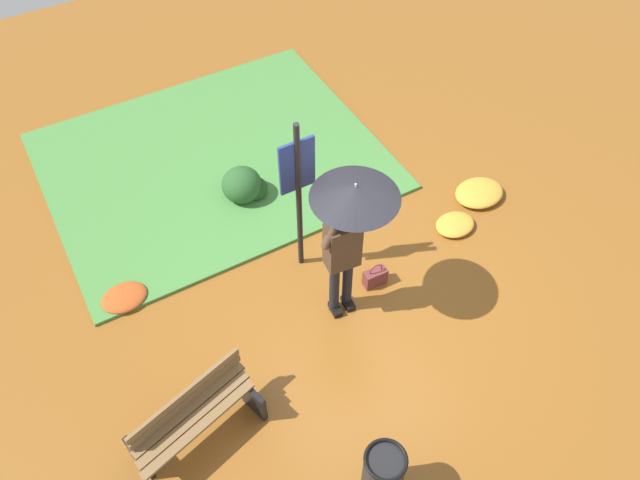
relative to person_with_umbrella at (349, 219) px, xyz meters
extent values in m
plane|color=brown|center=(0.16, -0.15, -1.55)|extent=(18.00, 18.00, 0.00)
cube|color=#47843D|center=(-0.42, 3.17, -1.53)|extent=(4.80, 4.00, 0.05)
cylinder|color=black|center=(-0.17, -0.01, -1.12)|extent=(0.12, 0.12, 0.86)
cylinder|color=black|center=(0.01, -0.01, -1.12)|extent=(0.12, 0.12, 0.86)
cube|color=black|center=(-0.17, -0.05, -1.51)|extent=(0.13, 0.23, 0.08)
cube|color=black|center=(0.01, -0.05, -1.51)|extent=(0.13, 0.23, 0.08)
cube|color=#473323|center=(-0.08, -0.01, -0.37)|extent=(0.40, 0.28, 0.64)
sphere|color=beige|center=(-0.08, -0.01, 0.09)|extent=(0.20, 0.20, 0.20)
ellipsoid|color=black|center=(-0.08, -0.01, 0.12)|extent=(0.20, 0.20, 0.15)
cylinder|color=#473323|center=(-0.29, -0.04, -0.16)|extent=(0.18, 0.13, 0.18)
cylinder|color=#473323|center=(-0.25, -0.05, -0.07)|extent=(0.24, 0.11, 0.33)
cube|color=black|center=(-0.17, -0.03, 0.07)|extent=(0.07, 0.02, 0.14)
cylinder|color=#473323|center=(0.08, -0.01, -0.13)|extent=(0.11, 0.10, 0.09)
cylinder|color=#473323|center=(0.07, 0.00, -0.04)|extent=(0.10, 0.09, 0.23)
cylinder|color=#A5A5AD|center=(0.06, 0.01, 0.27)|extent=(0.02, 0.02, 0.41)
cone|color=black|center=(0.06, 0.01, 0.37)|extent=(0.96, 0.96, 0.16)
sphere|color=#A5A5AD|center=(0.06, 0.01, 0.48)|extent=(0.02, 0.02, 0.02)
cylinder|color=black|center=(-0.17, 0.84, -0.40)|extent=(0.07, 0.07, 2.30)
cube|color=navy|center=(-0.17, 0.85, 0.15)|extent=(0.44, 0.04, 0.70)
cube|color=silver|center=(-0.17, 0.87, 0.15)|extent=(0.38, 0.01, 0.64)
cube|color=brown|center=(0.48, 0.07, -1.43)|extent=(0.31, 0.15, 0.24)
torus|color=brown|center=(0.48, 0.07, -1.27)|extent=(0.18, 0.02, 0.18)
cube|color=black|center=(-2.87, -0.74, -1.33)|extent=(0.16, 0.36, 0.44)
cube|color=black|center=(-1.59, -0.74, -1.33)|extent=(0.16, 0.36, 0.44)
cube|color=brown|center=(-2.23, -0.86, -1.09)|extent=(1.37, 0.49, 0.04)
cube|color=brown|center=(-2.23, -0.74, -1.09)|extent=(1.37, 0.49, 0.04)
cube|color=brown|center=(-2.23, -0.62, -1.09)|extent=(1.37, 0.49, 0.04)
cube|color=brown|center=(-2.23, -0.57, -0.99)|extent=(1.36, 0.43, 0.10)
cube|color=brown|center=(-2.23, -0.57, -0.85)|extent=(1.36, 0.43, 0.10)
cylinder|color=black|center=(-0.88, -2.15, -1.15)|extent=(0.40, 0.40, 0.80)
torus|color=black|center=(-0.88, -2.15, -0.74)|extent=(0.42, 0.42, 0.04)
ellipsoid|color=#285628|center=(-0.34, 2.27, -1.30)|extent=(0.56, 0.56, 0.51)
ellipsoid|color=#1E421E|center=(-0.17, 2.19, -1.38)|extent=(0.34, 0.34, 0.34)
ellipsoid|color=gold|center=(2.60, 0.63, -1.47)|extent=(0.73, 0.58, 0.16)
ellipsoid|color=#B74C1E|center=(-2.38, 1.37, -1.49)|extent=(0.58, 0.46, 0.13)
ellipsoid|color=gold|center=(1.94, 0.33, -1.49)|extent=(0.56, 0.45, 0.12)
camera|label=1|loc=(-2.47, -3.76, 4.98)|focal=35.55mm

